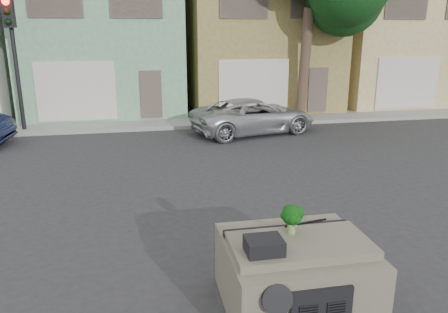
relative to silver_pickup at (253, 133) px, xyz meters
name	(u,v)px	position (x,y,z in m)	size (l,w,h in m)	color
ground_plane	(245,221)	(-2.28, -7.89, 0.00)	(120.00, 120.00, 0.00)	#303033
sidewalk	(188,120)	(-2.28, 2.61, 0.07)	(40.00, 3.00, 0.15)	gray
townhouse_mint	(105,32)	(-5.78, 6.61, 3.77)	(7.20, 8.20, 7.55)	#7AAC87
townhouse_tan	(254,32)	(1.72, 6.61, 3.77)	(7.20, 8.20, 7.55)	olive
townhouse_beige	(386,32)	(9.22, 6.61, 3.77)	(7.20, 8.20, 7.55)	#D2BE7D
silver_pickup	(253,133)	(0.00, 0.00, 0.00)	(2.23, 4.84, 1.35)	#B5B8BB
traffic_signal	(16,67)	(-8.78, 1.61, 2.55)	(0.40, 0.40, 5.10)	black
tree_near	(307,21)	(2.72, 1.91, 4.25)	(4.40, 4.00, 8.50)	#113A13
car_dashboard	(295,272)	(-2.28, -10.89, 0.56)	(2.00, 1.80, 1.12)	#6A6452
instrument_hump	(264,246)	(-2.86, -11.24, 1.22)	(0.48, 0.38, 0.20)	black
wiper_arm	(306,223)	(-2.00, -10.51, 1.13)	(0.70, 0.03, 0.02)	black
broccoli	(292,219)	(-2.32, -10.77, 1.34)	(0.36, 0.36, 0.44)	#0A340A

